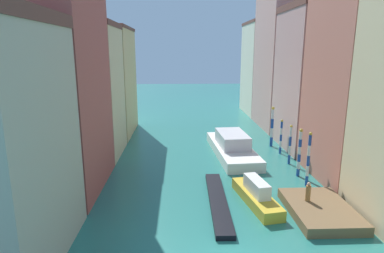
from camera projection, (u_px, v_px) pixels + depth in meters
name	position (u px, v px, depth m)	size (l,w,h in m)	color
ground_plane	(203.00, 144.00, 41.28)	(154.00, 154.00, 0.00)	#28756B
building_left_1	(48.00, 57.00, 25.71)	(7.51, 10.42, 21.92)	#B25147
building_left_2	(85.00, 91.00, 35.51)	(7.51, 7.99, 14.42)	beige
building_left_3	(105.00, 82.00, 45.12)	(7.51, 11.16, 14.63)	#DBB77A
building_right_1	(364.00, 73.00, 28.38)	(7.51, 9.41, 19.20)	#C6705B
building_right_2	(316.00, 78.00, 38.29)	(7.51, 9.91, 16.71)	tan
building_right_3	(287.00, 61.00, 48.69)	(7.51, 11.71, 20.01)	tan
building_right_4	(266.00, 68.00, 60.23)	(7.51, 11.23, 16.61)	beige
waterfront_dock	(320.00, 210.00, 23.37)	(4.26, 6.23, 0.71)	brown
person_on_dock	(308.00, 192.00, 23.85)	(0.36, 0.36, 1.45)	olive
mooring_pole_0	(308.00, 159.00, 27.92)	(0.28, 0.28, 4.81)	#1E479E
mooring_pole_1	(300.00, 152.00, 30.14)	(0.32, 0.32, 4.57)	#1E479E
mooring_pole_2	(290.00, 144.00, 33.47)	(0.27, 0.27, 4.15)	#1E479E
mooring_pole_3	(281.00, 136.00, 36.95)	(0.28, 0.28, 3.97)	#1E479E
mooring_pole_4	(272.00, 126.00, 39.67)	(0.38, 0.38, 4.93)	#1E479E
vaporetto_white	(232.00, 146.00, 36.86)	(4.67, 12.64, 2.51)	white
gondola_black	(218.00, 201.00, 25.14)	(1.48, 10.39, 0.38)	black
motorboat_0	(256.00, 195.00, 25.07)	(2.76, 6.69, 1.92)	gold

